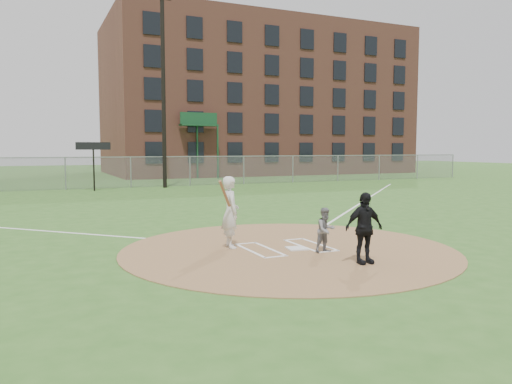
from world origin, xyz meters
name	(u,v)px	position (x,y,z in m)	size (l,w,h in m)	color
ground	(288,249)	(0.00, 0.00, 0.00)	(140.00, 140.00, 0.00)	#315F20
dirt_circle	(288,249)	(0.00, 0.00, 0.01)	(8.40, 8.40, 0.02)	#997148
home_plate	(297,248)	(0.17, -0.14, 0.04)	(0.48, 0.48, 0.03)	silver
foul_line_first	(365,200)	(9.00, 9.00, 0.01)	(0.10, 24.00, 0.01)	white
catcher	(326,230)	(0.63, -0.76, 0.57)	(0.53, 0.42, 1.10)	slate
umpire	(364,228)	(0.75, -2.12, 0.81)	(0.92, 0.39, 1.58)	black
batters_boxes	(286,247)	(0.00, 0.15, 0.03)	(2.08, 1.88, 0.01)	white
batter_at_plate	(230,212)	(-1.29, 0.72, 0.94)	(0.79, 0.99, 1.83)	silver
outfield_fence	(131,172)	(0.00, 22.00, 1.02)	(56.08, 0.08, 2.03)	slate
brick_warehouse	(255,102)	(16.00, 37.96, 7.50)	(30.00, 17.17, 15.00)	brown
light_pole	(163,85)	(2.00, 21.00, 6.61)	(1.20, 0.30, 12.22)	black
scoreboard_sign	(93,151)	(-2.50, 20.20, 2.39)	(2.00, 0.10, 2.93)	black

